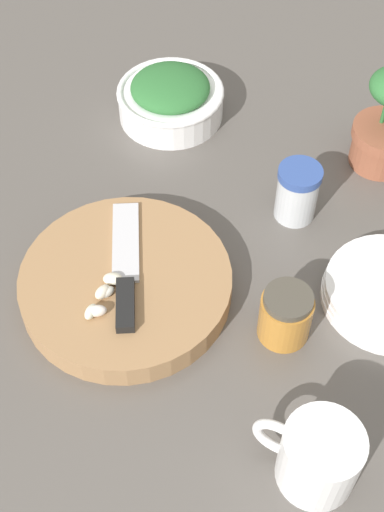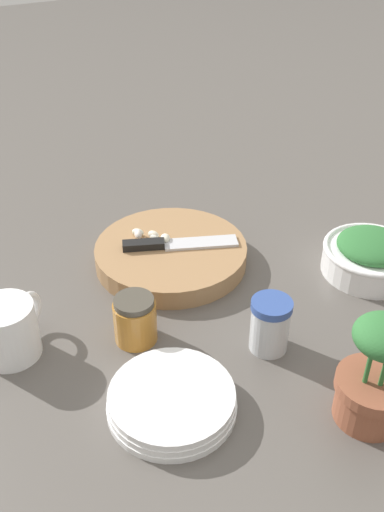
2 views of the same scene
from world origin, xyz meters
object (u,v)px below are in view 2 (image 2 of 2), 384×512
plate_stack (172,400)px  potted_herb (375,379)px  garlic_cloves (150,235)px  spice_jar (270,325)px  herb_bowl (371,255)px  coffee_mug (9,330)px  honey_jar (135,320)px  cutting_board (171,254)px  chef_knife (173,244)px

plate_stack → potted_herb: 0.26m
garlic_cloves → spice_jar: 0.30m
potted_herb → herb_bowl: bearing=-134.6°
garlic_cloves → spice_jar: bearing=97.9°
garlic_cloves → plate_stack: 0.36m
coffee_mug → honey_jar: size_ratio=1.42×
cutting_board → chef_knife: bearing=144.2°
garlic_cloves → coffee_mug: bearing=23.4°
cutting_board → spice_jar: size_ratio=3.17×
garlic_cloves → herb_bowl: 0.39m
spice_jar → herb_bowl: bearing=-166.0°
cutting_board → chef_knife: (-0.00, 0.00, 0.02)m
garlic_cloves → herb_bowl: herb_bowl is taller
herb_bowl → potted_herb: 0.33m
chef_knife → herb_bowl: (-0.28, 0.19, -0.01)m
chef_knife → plate_stack: size_ratio=1.15×
chef_knife → cutting_board: bearing=-102.7°
spice_jar → potted_herb: bearing=101.6°
chef_knife → spice_jar: size_ratio=2.33×
garlic_cloves → potted_herb: bearing=99.3°
honey_jar → cutting_board: bearing=-133.2°
garlic_cloves → coffee_mug: (0.29, 0.12, 0.00)m
chef_knife → potted_herb: bearing=30.0°
herb_bowl → coffee_mug: 0.60m
cutting_board → spice_jar: spice_jar is taller
coffee_mug → garlic_cloves: bearing=-156.6°
chef_knife → garlic_cloves: size_ratio=2.85×
garlic_cloves → coffee_mug: 0.31m
honey_jar → potted_herb: 0.34m
coffee_mug → plate_stack: size_ratio=0.62×
spice_jar → coffee_mug: 0.37m
spice_jar → chef_knife: bearing=-86.2°
herb_bowl → spice_jar: spice_jar is taller
garlic_cloves → cutting_board: bearing=119.0°
spice_jar → potted_herb: (-0.03, 0.17, 0.02)m
honey_jar → potted_herb: size_ratio=0.47×
chef_knife → coffee_mug: size_ratio=1.85×
cutting_board → coffee_mug: (0.31, 0.09, 0.03)m
chef_knife → herb_bowl: 0.34m
chef_knife → honey_jar: 0.20m
herb_bowl → plate_stack: (0.44, 0.10, -0.02)m
chef_knife → herb_bowl: herb_bowl is taller
coffee_mug → honey_jar: 0.18m
chef_knife → coffee_mug: coffee_mug is taller
chef_knife → honey_jar: (0.14, 0.15, -0.00)m
herb_bowl → potted_herb: (0.23, 0.23, 0.03)m
coffee_mug → honey_jar: bearing=159.3°
cutting_board → spice_jar: 0.26m
spice_jar → coffee_mug: coffee_mug is taller
coffee_mug → potted_herb: size_ratio=0.67×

